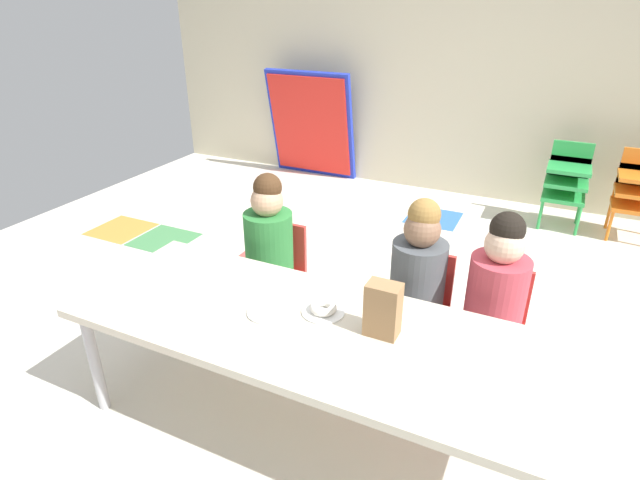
% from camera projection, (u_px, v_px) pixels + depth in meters
% --- Properties ---
extents(ground_plane, '(6.25, 5.10, 0.02)m').
position_uv_depth(ground_plane, '(352.00, 330.00, 2.96)').
color(ground_plane, silver).
extents(back_wall, '(6.25, 0.10, 2.78)m').
position_uv_depth(back_wall, '(471.00, 39.00, 4.42)').
color(back_wall, beige).
rests_on(back_wall, ground_plane).
extents(craft_table, '(2.05, 0.74, 0.55)m').
position_uv_depth(craft_table, '(314.00, 334.00, 2.06)').
color(craft_table, beige).
rests_on(craft_table, ground_plane).
extents(seated_child_near_camera, '(0.32, 0.31, 0.92)m').
position_uv_depth(seated_child_near_camera, '(270.00, 240.00, 2.74)').
color(seated_child_near_camera, red).
rests_on(seated_child_near_camera, ground_plane).
extents(seated_child_middle_seat, '(0.32, 0.31, 0.92)m').
position_uv_depth(seated_child_middle_seat, '(419.00, 272.00, 2.42)').
color(seated_child_middle_seat, red).
rests_on(seated_child_middle_seat, ground_plane).
extents(seated_child_far_right, '(0.32, 0.32, 0.92)m').
position_uv_depth(seated_child_far_right, '(497.00, 289.00, 2.28)').
color(seated_child_far_right, red).
rests_on(seated_child_far_right, ground_plane).
extents(kid_chair_green_stack, '(0.32, 0.30, 0.68)m').
position_uv_depth(kid_chair_green_stack, '(567.00, 179.00, 4.12)').
color(kid_chair_green_stack, green).
rests_on(kid_chair_green_stack, ground_plane).
extents(kid_chair_orange_stack, '(0.32, 0.30, 0.68)m').
position_uv_depth(kid_chair_orange_stack, '(638.00, 189.00, 3.92)').
color(kid_chair_orange_stack, orange).
rests_on(kid_chair_orange_stack, ground_plane).
extents(folded_activity_table, '(0.90, 0.29, 1.09)m').
position_uv_depth(folded_activity_table, '(311.00, 125.00, 5.19)').
color(folded_activity_table, '#1E33BF').
rests_on(folded_activity_table, ground_plane).
extents(paper_bag_brown, '(0.13, 0.09, 0.22)m').
position_uv_depth(paper_bag_brown, '(383.00, 310.00, 1.94)').
color(paper_bag_brown, '#9E754C').
rests_on(paper_bag_brown, craft_table).
extents(paper_plate_near_edge, '(0.18, 0.18, 0.01)m').
position_uv_depth(paper_plate_near_edge, '(323.00, 312.00, 2.12)').
color(paper_plate_near_edge, white).
rests_on(paper_plate_near_edge, craft_table).
extents(paper_plate_center_table, '(0.18, 0.18, 0.01)m').
position_uv_depth(paper_plate_center_table, '(269.00, 312.00, 2.12)').
color(paper_plate_center_table, white).
rests_on(paper_plate_center_table, craft_table).
extents(donut_powdered_on_plate, '(0.11, 0.11, 0.03)m').
position_uv_depth(donut_powdered_on_plate, '(323.00, 307.00, 2.11)').
color(donut_powdered_on_plate, white).
rests_on(donut_powdered_on_plate, craft_table).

